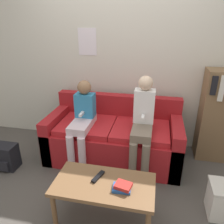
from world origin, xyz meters
The scene contains 10 objects.
ground_plane centered at (0.00, 0.00, 0.00)m, with size 10.00×10.00×0.00m, color #4C4742.
wall_back centered at (0.00, 1.01, 1.30)m, with size 8.00×0.07×2.60m.
couch centered at (0.00, 0.51, 0.29)m, with size 1.72×0.80×0.80m.
coffee_table centered at (0.11, -0.50, 0.36)m, with size 0.90×0.47×0.41m.
person_left centered at (-0.36, 0.32, 0.61)m, with size 0.24×0.55×1.07m.
person_right centered at (0.38, 0.33, 0.66)m, with size 0.24×0.55×1.17m.
tv_remote centered at (0.04, -0.45, 0.42)m, with size 0.09×0.17×0.02m.
book_stack centered at (0.29, -0.55, 0.44)m, with size 0.17×0.14×0.06m.
bookshelf centered at (1.29, 0.80, 0.61)m, with size 0.40×0.34×1.20m.
backpack centered at (-1.29, -0.02, 0.16)m, with size 0.29×0.23×0.32m.
Camera 1 is at (0.50, -1.99, 1.76)m, focal length 35.00 mm.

